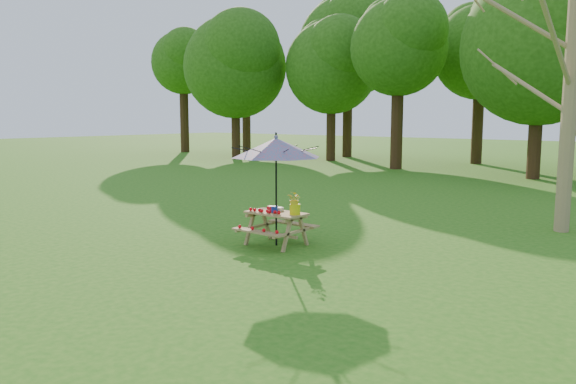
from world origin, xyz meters
The scene contains 6 objects.
ground centered at (0.00, 0.00, 0.00)m, with size 120.00×120.00×0.00m, color #276B14.
picnic_table centered at (-0.13, 4.51, 0.33)m, with size 1.20×1.32×0.67m.
patio_umbrella centered at (-0.13, 4.51, 1.95)m, with size 2.06×2.06×2.25m.
produce_bins centered at (-0.20, 4.54, 0.72)m, with size 0.31×0.35×0.13m.
tomatoes_row centered at (-0.28, 4.33, 0.71)m, with size 0.77×0.13×0.07m, color red, non-canonical shape.
flower_bucket centered at (0.34, 4.52, 0.91)m, with size 0.31×0.28×0.46m.
Camera 1 is at (6.94, -3.90, 2.55)m, focal length 35.00 mm.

